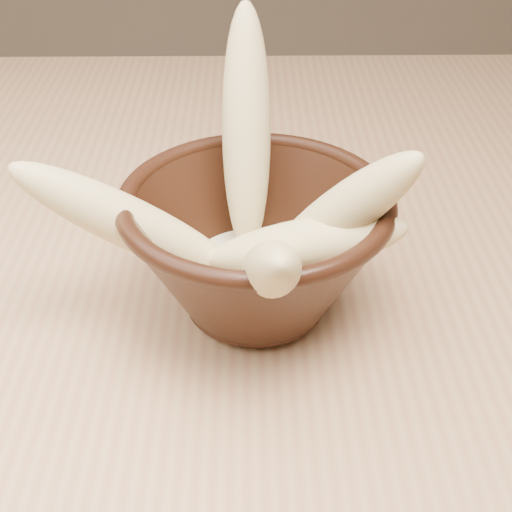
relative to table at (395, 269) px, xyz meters
The scene contains 8 objects.
table is the anchor object (origin of this frame).
bowl 0.25m from the table, 132.81° to the right, with size 0.20×0.20×0.11m.
milk_puddle 0.24m from the table, 132.81° to the right, with size 0.11×0.11×0.02m, color beige.
banana_upright 0.27m from the table, 146.76° to the right, with size 0.04×0.04×0.18m, color #E0C984.
banana_left 0.33m from the table, 144.25° to the right, with size 0.04×0.04×0.18m, color #E0C984.
banana_right 0.26m from the table, 117.00° to the right, with size 0.04×0.04×0.15m, color #E0C984.
banana_across 0.26m from the table, 121.77° to the right, with size 0.04×0.04×0.14m, color #E0C984.
banana_front 0.31m from the table, 121.50° to the right, with size 0.04×0.04×0.16m, color #E0C984.
Camera 1 is at (-0.15, -0.58, 1.11)m, focal length 50.00 mm.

